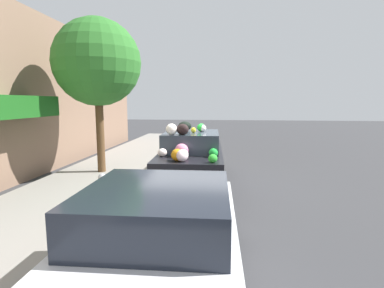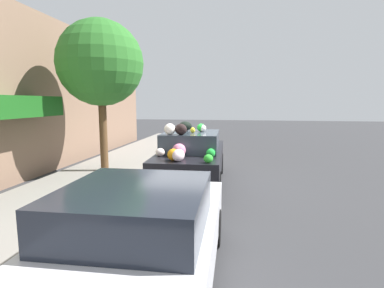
# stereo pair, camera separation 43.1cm
# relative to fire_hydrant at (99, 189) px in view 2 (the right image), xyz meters

# --- Properties ---
(ground_plane) EXTENTS (60.00, 60.00, 0.00)m
(ground_plane) POSITION_rel_fire_hydrant_xyz_m (2.40, -1.61, -0.46)
(ground_plane) COLOR #38383A
(sidewalk_curb) EXTENTS (24.00, 3.20, 0.12)m
(sidewalk_curb) POSITION_rel_fire_hydrant_xyz_m (2.40, 1.09, -0.40)
(sidewalk_curb) COLOR gray
(sidewalk_curb) RESTS_ON ground
(building_facade) EXTENTS (18.00, 1.20, 5.03)m
(building_facade) POSITION_rel_fire_hydrant_xyz_m (2.27, 3.30, 2.03)
(building_facade) COLOR #846651
(building_facade) RESTS_ON ground
(street_tree) EXTENTS (2.61, 2.61, 4.66)m
(street_tree) POSITION_rel_fire_hydrant_xyz_m (3.04, 1.31, 2.99)
(street_tree) COLOR brown
(street_tree) RESTS_ON sidewalk_curb
(fire_hydrant) EXTENTS (0.20, 0.20, 0.70)m
(fire_hydrant) POSITION_rel_fire_hydrant_xyz_m (0.00, 0.00, 0.00)
(fire_hydrant) COLOR #B2B2B7
(fire_hydrant) RESTS_ON sidewalk_curb
(art_car) EXTENTS (4.14, 1.81, 1.76)m
(art_car) POSITION_rel_fire_hydrant_xyz_m (2.35, -1.62, 0.33)
(art_car) COLOR black
(art_car) RESTS_ON ground
(parked_car_plain) EXTENTS (3.94, 1.93, 1.33)m
(parked_car_plain) POSITION_rel_fire_hydrant_xyz_m (-2.49, -1.75, 0.23)
(parked_car_plain) COLOR silver
(parked_car_plain) RESTS_ON ground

